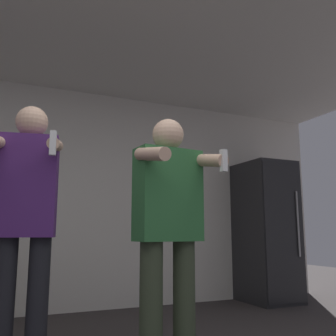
% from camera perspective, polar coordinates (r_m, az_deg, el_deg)
% --- Properties ---
extents(wall_back, '(7.00, 0.06, 2.55)m').
position_cam_1_polar(wall_back, '(4.47, -15.29, -4.25)').
color(wall_back, silver).
rests_on(wall_back, ground_plane).
extents(ceiling_slab, '(7.00, 3.51, 0.05)m').
position_cam_1_polar(ceiling_slab, '(3.40, -10.26, 20.40)').
color(ceiling_slab, silver).
rests_on(ceiling_slab, wall_back).
extents(refrigerator, '(0.61, 0.75, 1.78)m').
position_cam_1_polar(refrigerator, '(5.10, 14.74, -9.25)').
color(refrigerator, '#262628').
rests_on(refrigerator, ground_plane).
extents(person_woman_foreground, '(0.54, 0.49, 1.64)m').
position_cam_1_polar(person_woman_foreground, '(2.49, 0.10, -8.45)').
color(person_woman_foreground, '#38422D').
rests_on(person_woman_foreground, ground_plane).
extents(person_man_side, '(0.46, 0.50, 1.68)m').
position_cam_1_polar(person_man_side, '(2.49, -20.84, -7.01)').
color(person_man_side, black).
rests_on(person_man_side, ground_plane).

